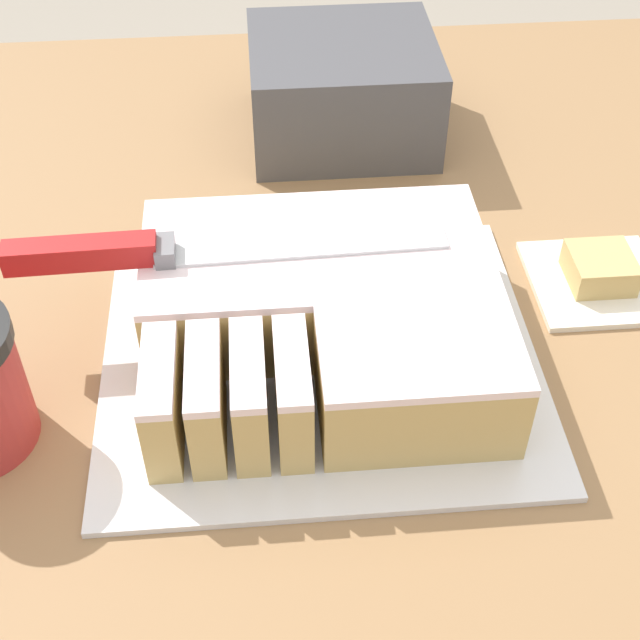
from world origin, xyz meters
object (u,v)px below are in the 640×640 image
(knife, at_px, (141,252))
(brownie, at_px, (600,268))
(cake_board, at_px, (320,356))
(storage_box, at_px, (342,89))
(cake, at_px, (325,316))

(knife, relative_size, brownie, 6.40)
(cake_board, relative_size, storage_box, 1.82)
(knife, bearing_deg, brownie, 2.88)
(cake_board, height_order, knife, knife)
(knife, bearing_deg, cake_board, -18.15)
(cake_board, bearing_deg, brownie, 15.61)
(cake_board, xyz_separation_m, storage_box, (0.05, 0.35, 0.05))
(knife, distance_m, storage_box, 0.37)
(storage_box, bearing_deg, cake, -98.07)
(storage_box, bearing_deg, brownie, -53.54)
(cake, bearing_deg, storage_box, 81.93)
(cake_board, xyz_separation_m, cake, (0.00, 0.00, 0.04))
(cake, xyz_separation_m, storage_box, (0.05, 0.35, 0.01))
(brownie, bearing_deg, storage_box, 126.46)
(cake, distance_m, brownie, 0.27)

